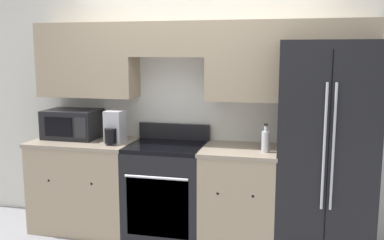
{
  "coord_description": "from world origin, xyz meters",
  "views": [
    {
      "loc": [
        0.92,
        -3.55,
        1.81
      ],
      "look_at": [
        0.0,
        0.31,
        1.17
      ],
      "focal_mm": 40.0,
      "sensor_mm": 36.0,
      "label": 1
    }
  ],
  "objects_px": {
    "refrigerator": "(325,149)",
    "bottle": "(265,141)",
    "oven_range": "(167,190)",
    "microwave": "(73,124)"
  },
  "relations": [
    {
      "from": "microwave",
      "to": "bottle",
      "type": "height_order",
      "value": "microwave"
    },
    {
      "from": "refrigerator",
      "to": "microwave",
      "type": "distance_m",
      "value": 2.51
    },
    {
      "from": "microwave",
      "to": "bottle",
      "type": "distance_m",
      "value": 1.99
    },
    {
      "from": "refrigerator",
      "to": "oven_range",
      "type": "bearing_deg",
      "value": -178.56
    },
    {
      "from": "oven_range",
      "to": "bottle",
      "type": "xyz_separation_m",
      "value": [
        0.95,
        -0.08,
        0.56
      ]
    },
    {
      "from": "oven_range",
      "to": "microwave",
      "type": "xyz_separation_m",
      "value": [
        -1.04,
        0.09,
        0.6
      ]
    },
    {
      "from": "refrigerator",
      "to": "bottle",
      "type": "height_order",
      "value": "refrigerator"
    },
    {
      "from": "oven_range",
      "to": "bottle",
      "type": "distance_m",
      "value": 1.1
    },
    {
      "from": "oven_range",
      "to": "refrigerator",
      "type": "height_order",
      "value": "refrigerator"
    },
    {
      "from": "refrigerator",
      "to": "microwave",
      "type": "xyz_separation_m",
      "value": [
        -2.5,
        0.05,
        0.12
      ]
    }
  ]
}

